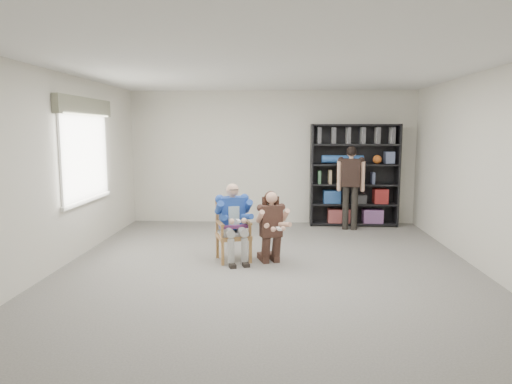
# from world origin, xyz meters

# --- Properties ---
(room_shell) EXTENTS (6.00, 7.00, 2.80)m
(room_shell) POSITION_xyz_m (0.00, 0.00, 1.40)
(room_shell) COLOR silver
(room_shell) RESTS_ON ground
(floor) EXTENTS (6.00, 7.00, 0.01)m
(floor) POSITION_xyz_m (0.00, 0.00, 0.00)
(floor) COLOR slate
(floor) RESTS_ON ground
(window_left) EXTENTS (0.16, 2.00, 1.75)m
(window_left) POSITION_xyz_m (-2.95, 1.00, 1.63)
(window_left) COLOR silver
(window_left) RESTS_ON room_shell
(armchair) EXTENTS (0.67, 0.66, 0.92)m
(armchair) POSITION_xyz_m (-0.54, 0.54, 0.46)
(armchair) COLOR olive
(armchair) RESTS_ON floor
(seated_man) EXTENTS (0.71, 0.84, 1.19)m
(seated_man) POSITION_xyz_m (-0.54, 0.54, 0.60)
(seated_man) COLOR #184491
(seated_man) RESTS_ON floor
(kneeling_woman) EXTENTS (0.67, 0.84, 1.09)m
(kneeling_woman) POSITION_xyz_m (0.04, 0.42, 0.55)
(kneeling_woman) COLOR #341F18
(kneeling_woman) RESTS_ON floor
(bookshelf) EXTENTS (1.80, 0.38, 2.10)m
(bookshelf) POSITION_xyz_m (1.70, 3.28, 1.05)
(bookshelf) COLOR black
(bookshelf) RESTS_ON floor
(standing_man) EXTENTS (0.56, 0.38, 1.67)m
(standing_man) POSITION_xyz_m (1.56, 2.85, 0.83)
(standing_man) COLOR black
(standing_man) RESTS_ON floor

